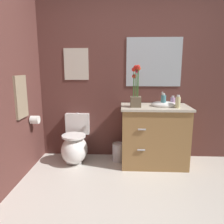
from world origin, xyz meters
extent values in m
cube|color=brown|center=(0.20, 1.63, 1.25)|extent=(4.69, 0.05, 2.50)
ellipsoid|color=white|center=(-0.94, 1.29, 0.20)|extent=(0.38, 0.48, 0.40)
cube|color=white|center=(-0.94, 1.34, 0.09)|extent=(0.22, 0.26, 0.18)
cube|color=white|center=(-0.94, 1.57, 0.52)|extent=(0.36, 0.13, 0.32)
cylinder|color=white|center=(-0.94, 1.27, 0.42)|extent=(0.34, 0.34, 0.03)
cylinder|color=#B7B7BC|center=(-0.94, 1.57, 0.68)|extent=(0.04, 0.04, 0.02)
cube|color=#9E7242|center=(0.20, 1.31, 0.41)|extent=(0.90, 0.52, 0.82)
cube|color=beige|center=(0.20, 1.31, 0.84)|extent=(0.94, 0.56, 0.03)
ellipsoid|color=white|center=(0.32, 1.31, 0.87)|extent=(0.36, 0.26, 0.10)
cylinder|color=#B7B7BC|center=(0.32, 1.47, 0.94)|extent=(0.02, 0.02, 0.18)
cube|color=#B7B7BC|center=(0.00, 1.04, 0.59)|extent=(0.10, 0.02, 0.02)
cube|color=#B7B7BC|center=(0.00, 1.04, 0.31)|extent=(0.10, 0.02, 0.02)
cube|color=brown|center=(-0.08, 1.23, 0.92)|extent=(0.14, 0.14, 0.14)
cylinder|color=#386B2D|center=(-0.05, 1.22, 1.18)|extent=(0.01, 0.01, 0.37)
sphere|color=#EA4C23|center=(-0.05, 1.22, 1.36)|extent=(0.06, 0.06, 0.06)
cylinder|color=#386B2D|center=(-0.06, 1.27, 1.16)|extent=(0.01, 0.01, 0.34)
sphere|color=#E01E51|center=(-0.06, 1.27, 1.33)|extent=(0.06, 0.06, 0.06)
cylinder|color=#386B2D|center=(-0.10, 1.26, 1.13)|extent=(0.01, 0.01, 0.27)
sphere|color=red|center=(-0.10, 1.26, 1.26)|extent=(0.06, 0.06, 0.06)
cylinder|color=#386B2D|center=(-0.11, 1.24, 1.17)|extent=(0.01, 0.01, 0.36)
sphere|color=red|center=(-0.11, 1.24, 1.35)|extent=(0.06, 0.06, 0.06)
cylinder|color=#386B2D|center=(-0.08, 1.22, 1.19)|extent=(0.01, 0.01, 0.39)
sphere|color=red|center=(-0.08, 1.22, 1.38)|extent=(0.06, 0.06, 0.06)
cylinder|color=#386B2D|center=(-0.06, 1.19, 1.19)|extent=(0.01, 0.01, 0.39)
sphere|color=red|center=(-0.06, 1.19, 1.38)|extent=(0.06, 0.06, 0.06)
cylinder|color=teal|center=(0.30, 1.26, 0.93)|extent=(0.07, 0.07, 0.16)
cylinder|color=silver|center=(0.30, 1.26, 1.02)|extent=(0.04, 0.04, 0.02)
cylinder|color=#B28CBF|center=(0.44, 1.31, 0.91)|extent=(0.06, 0.06, 0.12)
cylinder|color=#B7B7BC|center=(0.44, 1.31, 0.98)|extent=(0.04, 0.04, 0.02)
cylinder|color=beige|center=(0.48, 1.18, 0.93)|extent=(0.07, 0.07, 0.15)
cylinder|color=silver|center=(0.48, 1.18, 1.01)|extent=(0.04, 0.04, 0.02)
cylinder|color=#B7B7BC|center=(-0.31, 1.39, 0.13)|extent=(0.18, 0.18, 0.26)
torus|color=#B7B7BC|center=(-0.31, 1.39, 0.27)|extent=(0.18, 0.18, 0.01)
cube|color=beige|center=(-0.94, 1.60, 1.42)|extent=(0.36, 0.01, 0.46)
cube|color=#B2BCC6|center=(0.20, 1.60, 1.45)|extent=(0.80, 0.01, 0.70)
cube|color=gray|center=(-1.49, 0.91, 1.02)|extent=(0.03, 0.28, 0.52)
cylinder|color=white|center=(-1.44, 1.14, 0.68)|extent=(0.11, 0.11, 0.11)
camera|label=1|loc=(-0.26, -1.68, 1.38)|focal=35.00mm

